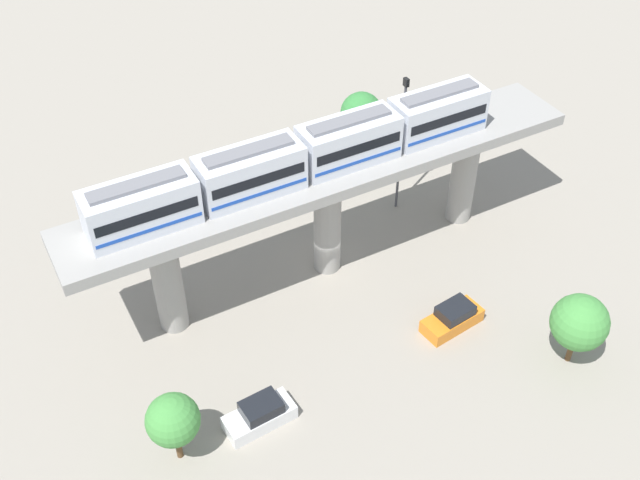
{
  "coord_description": "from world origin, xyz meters",
  "views": [
    {
      "loc": [
        34.79,
        -19.68,
        37.84
      ],
      "look_at": [
        2.5,
        -1.95,
        5.26
      ],
      "focal_mm": 42.67,
      "sensor_mm": 36.0,
      "label": 1
    }
  ],
  "objects_px": {
    "train": "(301,157)",
    "tree_far_corner": "(173,420)",
    "parked_car_orange": "(453,318)",
    "tree_mid_lot": "(361,113)",
    "tree_near_viaduct": "(580,323)",
    "parked_car_white": "(260,415)",
    "signal_post": "(401,140)"
  },
  "relations": [
    {
      "from": "train",
      "to": "tree_far_corner",
      "type": "xyz_separation_m",
      "value": [
        9.71,
        -13.03,
        -6.9
      ]
    },
    {
      "from": "parked_car_orange",
      "to": "tree_mid_lot",
      "type": "bearing_deg",
      "value": 158.79
    },
    {
      "from": "parked_car_orange",
      "to": "tree_mid_lot",
      "type": "relative_size",
      "value": 0.84
    },
    {
      "from": "train",
      "to": "tree_far_corner",
      "type": "height_order",
      "value": "train"
    },
    {
      "from": "tree_near_viaduct",
      "to": "tree_mid_lot",
      "type": "distance_m",
      "value": 26.87
    },
    {
      "from": "parked_car_white",
      "to": "signal_post",
      "type": "xyz_separation_m",
      "value": [
        -13.27,
        18.14,
        5.47
      ]
    },
    {
      "from": "parked_car_white",
      "to": "tree_near_viaduct",
      "type": "relative_size",
      "value": 0.82
    },
    {
      "from": "parked_car_white",
      "to": "tree_far_corner",
      "type": "distance_m",
      "value": 5.63
    },
    {
      "from": "tree_mid_lot",
      "to": "signal_post",
      "type": "distance_m",
      "value": 9.11
    },
    {
      "from": "signal_post",
      "to": "train",
      "type": "bearing_deg",
      "value": -71.38
    },
    {
      "from": "parked_car_orange",
      "to": "signal_post",
      "type": "relative_size",
      "value": 0.39
    },
    {
      "from": "train",
      "to": "signal_post",
      "type": "height_order",
      "value": "train"
    },
    {
      "from": "signal_post",
      "to": "tree_far_corner",
      "type": "bearing_deg",
      "value": -60.43
    },
    {
      "from": "tree_near_viaduct",
      "to": "tree_mid_lot",
      "type": "xyz_separation_m",
      "value": [
        -26.86,
        0.7,
        -0.08
      ]
    },
    {
      "from": "parked_car_white",
      "to": "tree_near_viaduct",
      "type": "distance_m",
      "value": 20.08
    },
    {
      "from": "parked_car_white",
      "to": "train",
      "type": "bearing_deg",
      "value": 137.19
    },
    {
      "from": "tree_far_corner",
      "to": "signal_post",
      "type": "bearing_deg",
      "value": 119.57
    },
    {
      "from": "tree_far_corner",
      "to": "parked_car_orange",
      "type": "bearing_deg",
      "value": 91.91
    },
    {
      "from": "parked_car_white",
      "to": "tree_far_corner",
      "type": "height_order",
      "value": "tree_far_corner"
    },
    {
      "from": "tree_far_corner",
      "to": "tree_mid_lot",
      "type": "bearing_deg",
      "value": 130.92
    },
    {
      "from": "tree_near_viaduct",
      "to": "signal_post",
      "type": "distance_m",
      "value": 18.63
    },
    {
      "from": "tree_mid_lot",
      "to": "signal_post",
      "type": "relative_size",
      "value": 0.46
    },
    {
      "from": "signal_post",
      "to": "tree_mid_lot",
      "type": "bearing_deg",
      "value": 168.08
    },
    {
      "from": "tree_mid_lot",
      "to": "tree_far_corner",
      "type": "height_order",
      "value": "tree_mid_lot"
    },
    {
      "from": "train",
      "to": "parked_car_orange",
      "type": "xyz_separation_m",
      "value": [
        9.06,
        6.41,
        -9.55
      ]
    },
    {
      "from": "tree_near_viaduct",
      "to": "tree_far_corner",
      "type": "height_order",
      "value": "tree_near_viaduct"
    },
    {
      "from": "train",
      "to": "tree_near_viaduct",
      "type": "distance_m",
      "value": 19.9
    },
    {
      "from": "train",
      "to": "signal_post",
      "type": "xyz_separation_m",
      "value": [
        -3.4,
        10.09,
        -4.08
      ]
    },
    {
      "from": "train",
      "to": "parked_car_orange",
      "type": "relative_size",
      "value": 6.27
    },
    {
      "from": "tree_near_viaduct",
      "to": "signal_post",
      "type": "height_order",
      "value": "signal_post"
    },
    {
      "from": "train",
      "to": "parked_car_orange",
      "type": "distance_m",
      "value": 14.65
    },
    {
      "from": "tree_far_corner",
      "to": "signal_post",
      "type": "relative_size",
      "value": 0.43
    }
  ]
}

